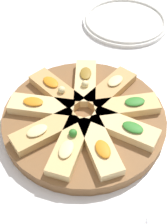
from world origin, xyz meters
TOP-DOWN VIEW (x-y plane):
  - ground_plane at (0.00, 0.00)m, footprint 3.00×3.00m
  - serving_board at (0.00, 0.00)m, footprint 0.34×0.34m
  - focaccia_slice_0 at (-0.05, -0.08)m, footprint 0.11×0.14m
  - focaccia_slice_1 at (0.01, -0.09)m, footprint 0.05×0.14m
  - focaccia_slice_2 at (0.07, -0.06)m, footprint 0.13×0.13m
  - focaccia_slice_3 at (0.09, -0.01)m, footprint 0.14×0.06m
  - focaccia_slice_4 at (0.07, 0.05)m, footprint 0.14×0.12m
  - focaccia_slice_5 at (0.03, 0.09)m, footprint 0.08×0.14m
  - focaccia_slice_6 at (-0.04, 0.08)m, footprint 0.10×0.14m
  - focaccia_slice_7 at (-0.08, 0.04)m, footprint 0.14×0.10m
  - focaccia_slice_8 at (-0.09, -0.03)m, footprint 0.14×0.09m
  - plate_right at (0.22, 0.34)m, footprint 0.25×0.25m

SIDE VIEW (x-z plane):
  - ground_plane at x=0.00m, z-range 0.00..0.00m
  - plate_right at x=0.22m, z-range 0.00..0.02m
  - serving_board at x=0.00m, z-range 0.00..0.03m
  - focaccia_slice_1 at x=0.01m, z-range 0.02..0.05m
  - focaccia_slice_2 at x=0.07m, z-range 0.02..0.05m
  - focaccia_slice_3 at x=0.09m, z-range 0.02..0.05m
  - focaccia_slice_4 at x=0.07m, z-range 0.02..0.05m
  - focaccia_slice_7 at x=-0.08m, z-range 0.02..0.05m
  - focaccia_slice_8 at x=-0.09m, z-range 0.02..0.05m
  - focaccia_slice_0 at x=-0.05m, z-range 0.02..0.05m
  - focaccia_slice_5 at x=0.03m, z-range 0.02..0.05m
  - focaccia_slice_6 at x=-0.04m, z-range 0.02..0.05m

